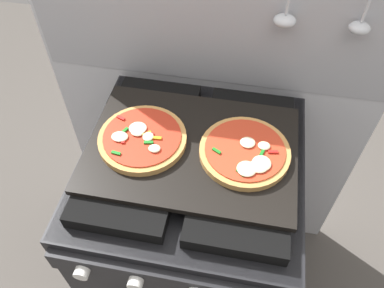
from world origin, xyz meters
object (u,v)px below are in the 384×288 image
pizza_right (245,152)px  pizza_left (142,138)px  stove (192,231)px

pizza_right → pizza_left: bearing=-179.0°
stove → pizza_right: size_ratio=3.92×
stove → pizza_left: pizza_left is taller
stove → pizza_left: bearing=-178.2°
stove → pizza_right: pizza_right is taller
pizza_left → pizza_right: same height
stove → pizza_left: 0.50m
stove → pizza_right: (0.14, 0.00, 0.48)m
pizza_left → pizza_right: size_ratio=1.00×
stove → pizza_left: size_ratio=3.92×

